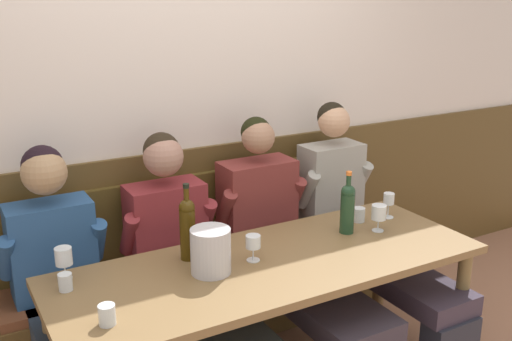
{
  "coord_description": "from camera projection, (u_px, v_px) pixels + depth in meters",
  "views": [
    {
      "loc": [
        -1.34,
        -2.07,
        1.97
      ],
      "look_at": [
        0.09,
        0.45,
        1.09
      ],
      "focal_mm": 42.0,
      "sensor_mm": 36.0,
      "label": 1
    }
  ],
  "objects": [
    {
      "name": "room_wall_back",
      "position": [
        187.0,
        93.0,
        3.43
      ],
      "size": [
        6.8,
        0.08,
        2.8
      ],
      "primitive_type": "cube",
      "color": "silver",
      "rests_on": "ground"
    },
    {
      "name": "wood_wainscot_panel",
      "position": [
        196.0,
        235.0,
        3.63
      ],
      "size": [
        6.8,
        0.03,
        1.09
      ],
      "primitive_type": "cube",
      "color": "brown",
      "rests_on": "ground"
    },
    {
      "name": "wall_bench",
      "position": [
        211.0,
        288.0,
        3.54
      ],
      "size": [
        2.39,
        0.42,
        0.94
      ],
      "color": "brown",
      "rests_on": "ground"
    },
    {
      "name": "dining_table",
      "position": [
        271.0,
        277.0,
        2.86
      ],
      "size": [
        2.09,
        0.77,
        0.74
      ],
      "color": "brown",
      "rests_on": "ground"
    },
    {
      "name": "person_right_seat",
      "position": [
        70.0,
        298.0,
        2.73
      ],
      "size": [
        0.51,
        1.24,
        1.26
      ],
      "color": "#31353E",
      "rests_on": "ground"
    },
    {
      "name": "person_center_left_seat",
      "position": [
        191.0,
        269.0,
        3.02
      ],
      "size": [
        0.52,
        1.23,
        1.26
      ],
      "color": "#262F33",
      "rests_on": "ground"
    },
    {
      "name": "person_left_seat",
      "position": [
        287.0,
        247.0,
        3.29
      ],
      "size": [
        0.54,
        1.23,
        1.28
      ],
      "color": "#272738",
      "rests_on": "ground"
    },
    {
      "name": "person_center_right_seat",
      "position": [
        363.0,
        225.0,
        3.54
      ],
      "size": [
        0.48,
        1.23,
        1.32
      ],
      "color": "#23252F",
      "rests_on": "ground"
    },
    {
      "name": "ice_bucket",
      "position": [
        211.0,
        251.0,
        2.69
      ],
      "size": [
        0.18,
        0.18,
        0.21
      ],
      "primitive_type": "cylinder",
      "color": "#BBBAC0",
      "rests_on": "dining_table"
    },
    {
      "name": "wine_bottle_clear_water",
      "position": [
        187.0,
        227.0,
        2.82
      ],
      "size": [
        0.08,
        0.08,
        0.38
      ],
      "color": "#3E2B08",
      "rests_on": "dining_table"
    },
    {
      "name": "wine_bottle_green_tall",
      "position": [
        347.0,
        207.0,
        3.13
      ],
      "size": [
        0.08,
        0.08,
        0.34
      ],
      "color": "#1D3C23",
      "rests_on": "dining_table"
    },
    {
      "name": "wine_glass_left_end",
      "position": [
        379.0,
        214.0,
        3.16
      ],
      "size": [
        0.08,
        0.08,
        0.15
      ],
      "color": "silver",
      "rests_on": "dining_table"
    },
    {
      "name": "wine_glass_by_bottle",
      "position": [
        64.0,
        258.0,
        2.64
      ],
      "size": [
        0.08,
        0.08,
        0.15
      ],
      "color": "silver",
      "rests_on": "dining_table"
    },
    {
      "name": "wine_glass_mid_left",
      "position": [
        253.0,
        243.0,
        2.82
      ],
      "size": [
        0.07,
        0.07,
        0.13
      ],
      "color": "silver",
      "rests_on": "dining_table"
    },
    {
      "name": "wine_glass_mid_right",
      "position": [
        389.0,
        200.0,
        3.35
      ],
      "size": [
        0.06,
        0.06,
        0.14
      ],
      "color": "silver",
      "rests_on": "dining_table"
    },
    {
      "name": "water_tumbler_left",
      "position": [
        359.0,
        215.0,
        3.31
      ],
      "size": [
        0.07,
        0.07,
        0.08
      ],
      "primitive_type": "cylinder",
      "color": "silver",
      "rests_on": "dining_table"
    },
    {
      "name": "water_tumbler_right",
      "position": [
        65.0,
        282.0,
        2.55
      ],
      "size": [
        0.06,
        0.06,
        0.08
      ],
      "primitive_type": "cylinder",
      "color": "silver",
      "rests_on": "dining_table"
    },
    {
      "name": "water_tumbler_center",
      "position": [
        107.0,
        315.0,
        2.29
      ],
      "size": [
        0.07,
        0.07,
        0.08
      ],
      "primitive_type": "cylinder",
      "color": "silver",
      "rests_on": "dining_table"
    }
  ]
}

